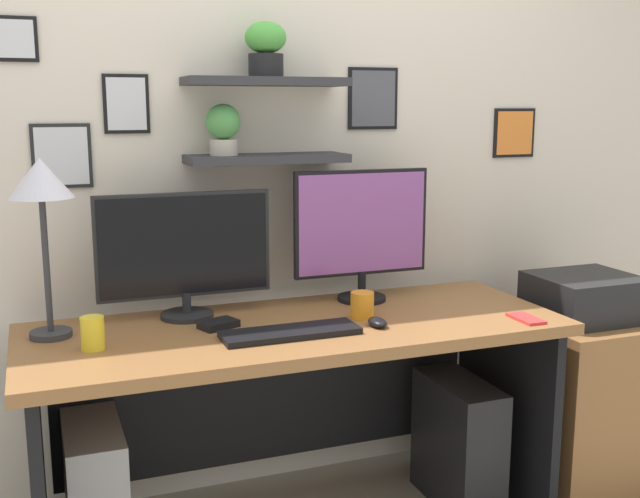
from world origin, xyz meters
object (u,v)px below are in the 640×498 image
Objects in this scene: monitor_right at (361,230)px; keyboard at (290,332)px; computer_mouse at (377,322)px; scissors_tray at (218,324)px; coffee_mug at (362,305)px; pen_cup at (93,333)px; desk_lamp at (41,192)px; printer at (585,297)px; computer_tower_left at (96,493)px; desk at (292,377)px; cell_phone at (526,319)px; monitor_left at (185,251)px; computer_tower_right at (458,442)px; drawer_cabinet at (578,398)px.

monitor_right is 1.18× the size of keyboard.
computer_mouse is 0.75× the size of scissors_tray.
coffee_mug is 0.90× the size of pen_cup.
desk_lamp is 6.23× the size of coffee_mug.
scissors_tray is at bearing 177.46° from printer.
printer is (1.94, -0.15, -0.47)m from desk_lamp.
computer_tower_left is at bearing 161.92° from keyboard.
keyboard is at bearing -18.08° from computer_tower_left.
coffee_mug reaches higher than keyboard.
desk is 3.19× the size of desk_lamp.
desk_lamp reaches higher than monitor_right.
cell_phone is at bearing -13.78° from desk_lamp.
monitor_left reaches higher than computer_mouse.
desk is 0.69m from computer_tower_right.
monitor_left is at bearing 171.22° from printer.
desk is at bearing 69.87° from keyboard.
coffee_mug is 0.14× the size of drawer_cabinet.
computer_mouse reaches higher than computer_tower_left.
scissors_tray reaches higher than cell_phone.
monitor_right is 1.12m from desk_lamp.
desk_lamp is 1.18× the size of computer_tower_right.
coffee_mug reaches higher than drawer_cabinet.
desk is 0.57m from monitor_left.
computer_mouse is at bearing -173.25° from drawer_cabinet.
pen_cup is at bearing -142.30° from monitor_left.
pen_cup reaches higher than computer_tower_right.
cell_phone is (0.50, -0.11, -0.01)m from computer_mouse.
cell_phone is 1.40× the size of pen_cup.
monitor_right reaches higher than drawer_cabinet.
pen_cup reaches higher than scissors_tray.
cell_phone is 0.37× the size of printer.
cell_phone is at bearing -15.81° from scissors_tray.
coffee_mug reaches higher than computer_tower_right.
monitor_left reaches higher than pen_cup.
monitor_left reaches higher than printer.
desk_lamp is at bearing 160.28° from keyboard.
coffee_mug is 0.24× the size of printer.
keyboard is (-0.39, -0.33, -0.25)m from monitor_right.
computer_tower_left is at bearing -28.74° from desk_lamp.
coffee_mug is at bearing -8.34° from desk_lamp.
monitor_left is at bearing 157.43° from cell_phone.
monitor_left is at bearing 10.14° from desk_lamp.
desk is 4.07× the size of keyboard.
desk is 19.91× the size of coffee_mug.
printer is at bearing -2.98° from computer_tower_left.
monitor_left is at bearing 37.70° from pen_cup.
computer_tower_left is (-1.84, 0.10, -0.10)m from drawer_cabinet.
cell_phone is 0.64m from drawer_cabinet.
desk_lamp is at bearing 166.51° from cell_phone.
monitor_right is at bearing 139.70° from computer_tower_right.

